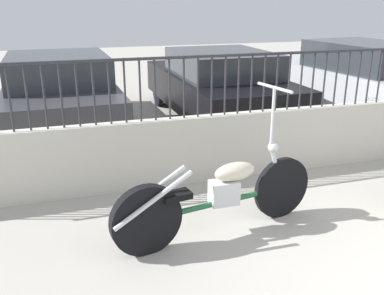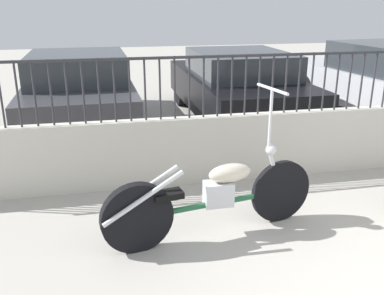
# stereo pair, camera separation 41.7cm
# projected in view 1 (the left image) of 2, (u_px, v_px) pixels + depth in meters

# --- Properties ---
(low_wall) EXTENTS (9.95, 0.18, 0.85)m
(low_wall) POSITION_uv_depth(u_px,v_px,m) (290.00, 139.00, 5.83)
(low_wall) COLOR beige
(low_wall) RESTS_ON ground_plane
(fence_railing) EXTENTS (9.95, 0.04, 0.76)m
(fence_railing) POSITION_uv_depth(u_px,v_px,m) (296.00, 71.00, 5.52)
(fence_railing) COLOR #2D2D33
(fence_railing) RESTS_ON low_wall
(motorcycle_green) EXTENTS (2.20, 0.64, 1.45)m
(motorcycle_green) POSITION_uv_depth(u_px,v_px,m) (210.00, 198.00, 4.14)
(motorcycle_green) COLOR black
(motorcycle_green) RESTS_ON ground_plane
(car_dark_grey) EXTENTS (1.90, 4.19, 1.36)m
(car_dark_grey) POSITION_uv_depth(u_px,v_px,m) (60.00, 92.00, 7.52)
(car_dark_grey) COLOR black
(car_dark_grey) RESTS_ON ground_plane
(car_black) EXTENTS (1.86, 4.34, 1.33)m
(car_black) POSITION_uv_depth(u_px,v_px,m) (218.00, 84.00, 8.28)
(car_black) COLOR black
(car_black) RESTS_ON ground_plane
(car_silver) EXTENTS (2.23, 4.63, 1.44)m
(car_silver) POSITION_uv_depth(u_px,v_px,m) (357.00, 77.00, 8.79)
(car_silver) COLOR black
(car_silver) RESTS_ON ground_plane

